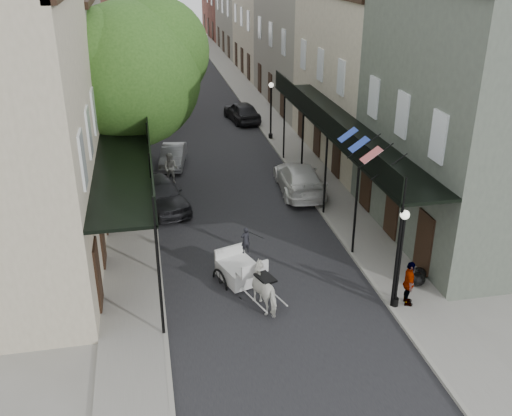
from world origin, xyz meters
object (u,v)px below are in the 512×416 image
car_left_mid (173,156)px  pedestrian_sidewalk_left (142,124)px  carriage (235,255)px  car_right_far (242,111)px  lamppost_right_far (271,110)px  pedestrian_walking (171,168)px  tree_near (137,68)px  car_left_near (160,194)px  car_left_far (147,85)px  tree_far (135,40)px  car_right_near (299,178)px  pedestrian_sidewalk_right (409,283)px  horse (267,288)px  lamppost_left (149,188)px  lamppost_right_near (400,258)px

car_left_mid → pedestrian_sidewalk_left: bearing=117.0°
carriage → car_right_far: bearing=60.4°
lamppost_right_far → car_left_mid: size_ratio=1.01×
pedestrian_walking → car_left_mid: bearing=108.0°
tree_near → pedestrian_sidewalk_left: bearing=90.5°
car_left_near → car_right_far: 15.94m
car_left_near → car_left_far: size_ratio=0.99×
tree_near → car_left_far: 24.20m
tree_far → car_left_far: tree_far is taller
tree_near → car_right_near: size_ratio=1.86×
tree_near → pedestrian_sidewalk_right: (8.76, -12.18, -5.52)m
tree_far → horse: (3.93, -25.18, -5.08)m
pedestrian_walking → pedestrian_sidewalk_right: size_ratio=0.99×
lamppost_left → car_right_near: lamppost_left is taller
lamppost_right_far → carriage: (-5.18, -16.78, -1.07)m
tree_near → pedestrian_sidewalk_right: 15.99m
lamppost_right_far → car_left_mid: bearing=-150.8°
pedestrian_sidewalk_right → car_right_near: pedestrian_sidewalk_right is taller
car_left_mid → car_right_far: bearing=66.6°
pedestrian_walking → pedestrian_sidewalk_left: pedestrian_sidewalk_left is taller
tree_near → lamppost_right_far: tree_near is taller
pedestrian_walking → pedestrian_sidewalk_left: bearing=123.8°
pedestrian_sidewalk_left → car_left_far: size_ratio=0.42×
lamppost_right_near → pedestrian_sidewalk_right: lamppost_right_near is taller
carriage → pedestrian_walking: (-1.81, 10.34, -0.14)m
car_left_near → lamppost_right_far: bearing=34.3°
car_right_near → car_right_far: (-0.60, 13.81, -0.00)m
lamppost_right_far → pedestrian_walking: size_ratio=2.21×
lamppost_right_near → pedestrian_sidewalk_right: 1.18m
tree_far → carriage: size_ratio=3.42×
lamppost_left → pedestrian_sidewalk_right: (8.67, -8.00, -1.08)m
horse → tree_far: bearing=-100.0°
tree_near → horse: bearing=-70.9°
lamppost_right_near → car_right_far: size_ratio=0.85×
horse → car_left_mid: horse is taller
lamppost_right_far → pedestrian_sidewalk_right: bearing=-88.7°
pedestrian_walking → pedestrian_sidewalk_left: (-1.39, 8.09, 0.26)m
lamppost_right_far → pedestrian_walking: 9.58m
car_right_near → lamppost_left: bearing=25.3°
car_right_near → pedestrian_walking: bearing=-17.5°
tree_near → pedestrian_sidewalk_right: size_ratio=5.69×
tree_near → car_right_near: bearing=-8.6°
carriage → tree_near: bearing=90.3°
tree_near → lamppost_right_near: (8.30, -12.18, -4.44)m
lamppost_left → car_left_far: size_ratio=0.80×
tree_near → horse: tree_near is taller
horse → car_right_near: size_ratio=0.34×
lamppost_left → lamppost_right_near: bearing=-44.3°
tree_far → pedestrian_sidewalk_right: size_ratio=5.09×
pedestrian_sidewalk_left → car_left_mid: 5.68m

